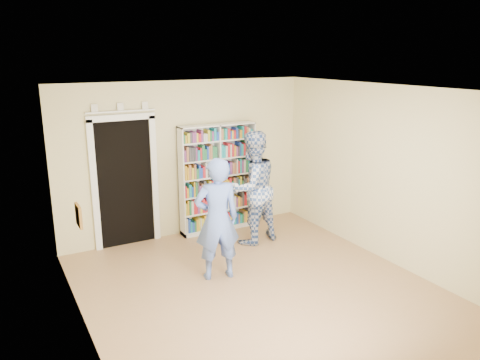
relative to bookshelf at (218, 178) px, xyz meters
name	(u,v)px	position (x,y,z in m)	size (l,w,h in m)	color
floor	(260,290)	(-0.53, -2.34, -0.98)	(5.00, 5.00, 0.00)	#A57A50
ceiling	(262,90)	(-0.53, -2.34, 1.72)	(5.00, 5.00, 0.00)	white
wall_back	(186,159)	(-0.53, 0.16, 0.37)	(4.50, 4.50, 0.00)	beige
wall_left	(81,226)	(-2.78, -2.34, 0.37)	(5.00, 5.00, 0.00)	beige
wall_right	(387,175)	(1.72, -2.34, 0.37)	(5.00, 5.00, 0.00)	beige
bookshelf	(218,178)	(0.00, 0.00, 0.00)	(1.41, 0.27, 1.94)	white
doorway	(125,177)	(-1.63, 0.13, 0.20)	(1.10, 0.08, 2.43)	black
wall_art	(79,216)	(-2.76, -2.14, 0.42)	(0.03, 0.25, 0.25)	brown
man_blue	(217,219)	(-0.85, -1.70, -0.10)	(0.64, 0.42, 1.76)	#5A76C9
man_plaid	(252,188)	(0.25, -0.79, -0.02)	(0.93, 0.73, 1.92)	#2F4E92
paper_sheet	(263,195)	(0.32, -1.04, -0.09)	(0.19, 0.01, 0.27)	white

